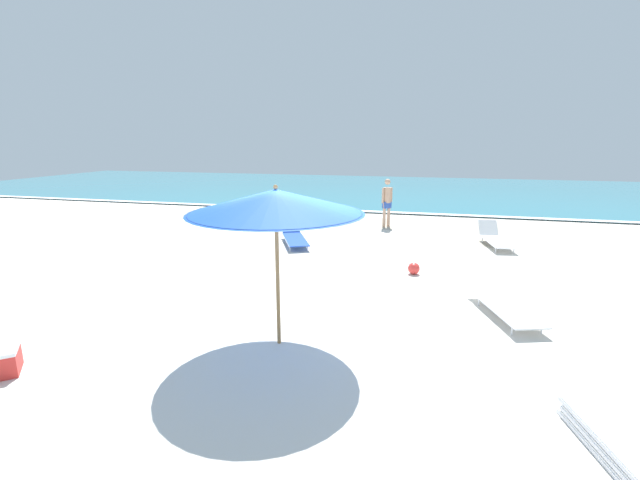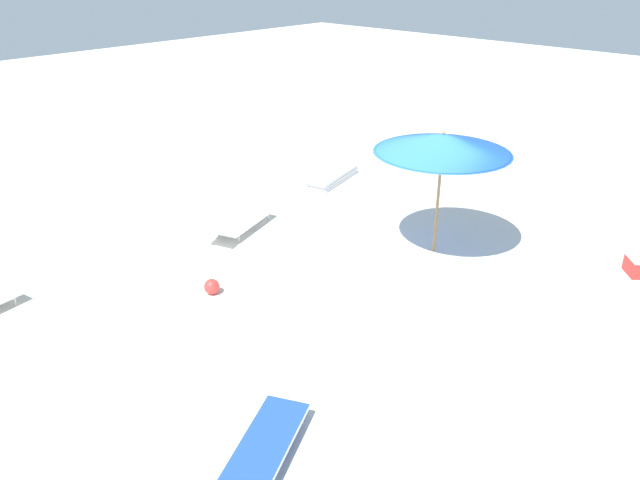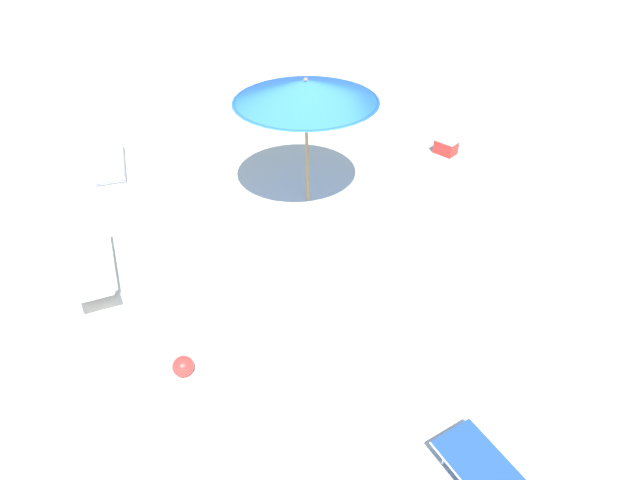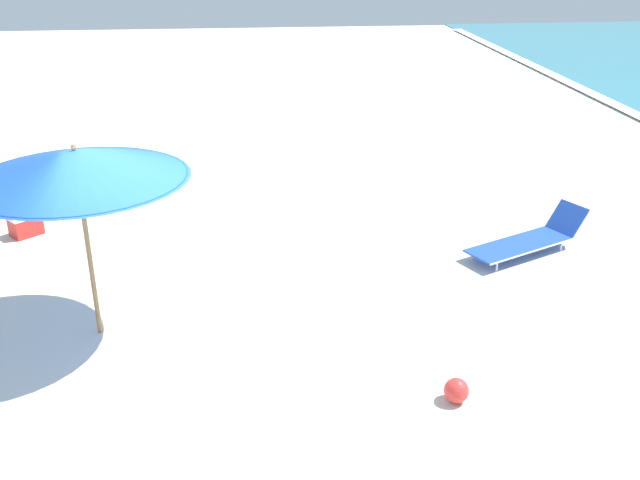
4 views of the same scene
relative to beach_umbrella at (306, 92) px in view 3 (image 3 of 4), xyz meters
name	(u,v)px [view 3 (image 3 of 4)]	position (x,y,z in m)	size (l,w,h in m)	color
ground_plane	(299,235)	(0.23, 1.06, -2.35)	(60.00, 60.00, 0.16)	silver
beach_umbrella	(306,92)	(0.00, 0.00, 0.00)	(2.65, 2.65, 2.52)	#9E7547
lounger_stack	(110,164)	(4.33, -1.69, -2.15)	(1.07, 1.99, 0.24)	white
sun_lounger_near_water_left	(94,270)	(3.61, 2.15, -2.06)	(1.23, 2.19, 0.49)	white
beach_ball	(183,366)	(1.92, 4.19, -2.13)	(0.28, 0.28, 0.28)	red
cooler_box	(446,146)	(-3.37, -1.80, -2.08)	(0.60, 0.61, 0.37)	red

